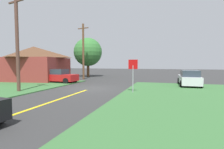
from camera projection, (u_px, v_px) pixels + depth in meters
name	position (u px, v px, depth m)	size (l,w,h in m)	color
ground_plane	(91.00, 89.00, 15.96)	(120.00, 120.00, 0.00)	#333333
grass_verge_right	(220.00, 105.00, 9.46)	(12.00, 20.00, 0.08)	#376936
lane_stripe_center	(23.00, 112.00, 8.31)	(0.20, 14.00, 0.01)	yellow
stop_sign	(133.00, 70.00, 13.27)	(0.71, 0.12, 2.58)	#9EA0A8
car_on_crossroad	(189.00, 78.00, 17.57)	(1.95, 4.58, 1.62)	silver
parked_car_near_building	(60.00, 76.00, 20.62)	(4.09, 2.18, 1.62)	red
utility_pole_near	(17.00, 42.00, 13.76)	(1.78, 0.52, 7.70)	brown
utility_pole_mid	(83.00, 51.00, 25.17)	(1.78, 0.50, 7.93)	brown
oak_tree_left	(88.00, 52.00, 29.93)	(4.80, 4.80, 6.64)	brown
barn	(34.00, 64.00, 23.53)	(8.46, 7.70, 4.55)	maroon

